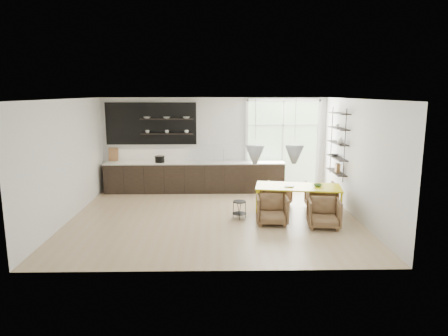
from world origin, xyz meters
TOP-DOWN VIEW (x-y plane):
  - room at (0.58, 1.10)m, footprint 7.02×6.01m
  - kitchen_run at (-0.69, 2.69)m, footprint 5.54×0.69m
  - right_shelving at (3.36, 1.17)m, footprint 0.26×1.22m
  - dining_table at (2.10, 0.13)m, footprint 2.20×1.26m
  - armchair_back_left at (1.71, 0.96)m, footprint 0.93×0.95m
  - armchair_back_right at (2.84, 0.70)m, footprint 0.81×0.83m
  - armchair_front_left at (1.37, -0.46)m, footprint 0.76×0.78m
  - armchair_front_right at (2.53, -0.74)m, footprint 0.80×0.82m
  - wire_stool at (0.63, -0.06)m, footprint 0.34×0.34m
  - table_book at (1.78, 0.17)m, footprint 0.29×0.34m
  - table_bowl at (2.58, 0.09)m, footprint 0.22×0.22m

SIDE VIEW (x-z plane):
  - wire_stool at x=0.63m, z-range 0.06..0.49m
  - armchair_back_left at x=1.71m, z-range 0.00..0.66m
  - armchair_front_right at x=2.53m, z-range 0.00..0.67m
  - armchair_front_left at x=1.37m, z-range 0.00..0.68m
  - armchair_back_right at x=2.84m, z-range 0.00..0.72m
  - kitchen_run at x=-0.69m, z-range -0.78..1.97m
  - dining_table at x=2.10m, z-range 0.33..1.09m
  - table_book at x=1.78m, z-range 0.76..0.79m
  - table_bowl at x=2.58m, z-range 0.76..0.82m
  - room at x=0.58m, z-range 0.00..2.92m
  - right_shelving at x=3.36m, z-range 0.70..2.60m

